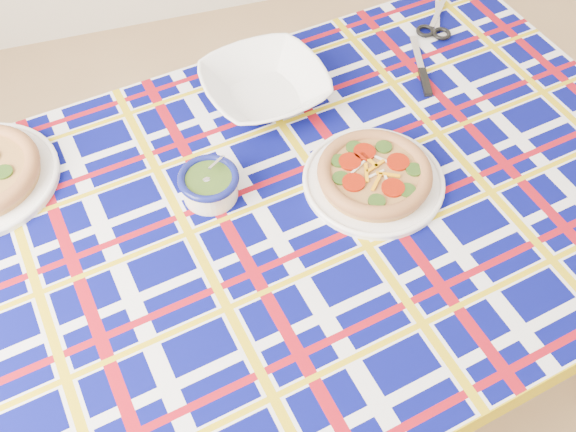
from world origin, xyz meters
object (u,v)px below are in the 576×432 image
object	(u,v)px
dining_table	(300,231)
serving_bowl	(265,87)
main_focaccia_plate	(375,174)
pesto_bowl	(209,183)

from	to	relation	value
dining_table	serving_bowl	xyz separation A→B (m)	(0.02, 0.34, 0.11)
main_focaccia_plate	pesto_bowl	bearing A→B (deg)	168.07
dining_table	serving_bowl	bearing A→B (deg)	76.39
main_focaccia_plate	serving_bowl	distance (m)	0.35
pesto_bowl	serving_bowl	distance (m)	0.31
serving_bowl	main_focaccia_plate	bearing A→B (deg)	-65.39
pesto_bowl	serving_bowl	bearing A→B (deg)	52.73
dining_table	main_focaccia_plate	distance (m)	0.20
main_focaccia_plate	serving_bowl	xyz separation A→B (m)	(-0.15, 0.32, 0.00)
main_focaccia_plate	pesto_bowl	xyz separation A→B (m)	(-0.33, 0.07, 0.01)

